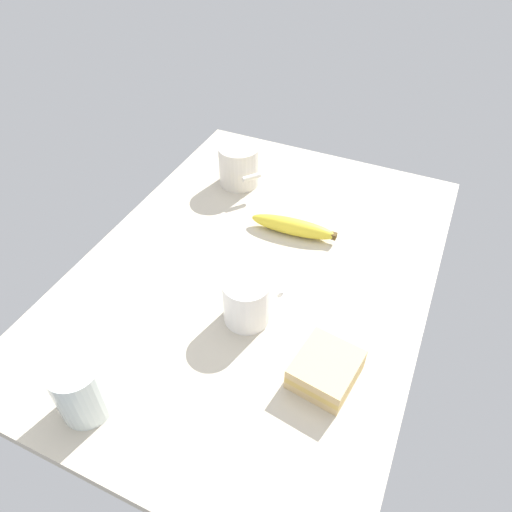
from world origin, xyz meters
The scene contains 6 objects.
tabletop centered at (0.00, 0.00, 1.00)cm, with size 90.00×64.00×2.00cm, color #BCB29E.
coffee_mug_black centered at (24.51, 15.33, 6.81)cm, with size 10.63×11.34×9.35cm.
coffee_mug_milky centered at (-11.80, -3.68, 6.41)cm, with size 9.77×9.07×8.55cm.
sandwich_main centered at (-17.73, -19.60, 4.20)cm, with size 10.99×10.16×4.40cm.
glass_of_milk centered at (-36.67, 10.26, 6.39)cm, with size 7.54×7.54×9.91cm.
banana centered at (12.37, -2.77, 3.77)cm, with size 4.82×18.11×3.53cm.
Camera 1 is at (-58.98, -26.72, 65.64)cm, focal length 33.28 mm.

